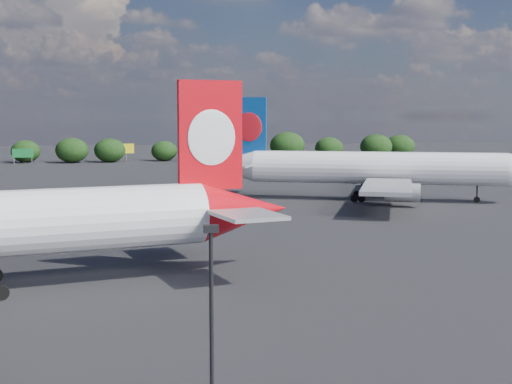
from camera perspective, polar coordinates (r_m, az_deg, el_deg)
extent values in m
plane|color=black|center=(103.38, -14.53, -1.86)|extent=(500.00, 500.00, 0.00)
cone|color=red|center=(65.13, -0.97, -1.47)|extent=(9.48, 6.95, 5.37)
cube|color=red|center=(63.42, -3.68, 4.55)|extent=(5.90, 1.68, 9.67)
ellipsoid|color=white|center=(63.12, -3.57, 4.37)|extent=(4.47, 1.09, 4.94)
ellipsoid|color=white|center=(63.73, -3.77, 4.38)|extent=(4.47, 1.09, 4.94)
cube|color=#979B9F|center=(58.85, -0.68, -1.86)|extent=(6.00, 7.27, 0.32)
cube|color=#979B9F|center=(69.80, -4.47, -0.62)|extent=(6.00, 7.27, 0.32)
cylinder|color=black|center=(58.01, -19.71, -7.57)|extent=(1.25, 0.71, 1.18)
cylinder|color=white|center=(119.99, 9.60, 1.91)|extent=(39.68, 21.66, 5.40)
sphere|color=white|center=(121.01, 19.36, 1.69)|extent=(7.13, 7.13, 5.40)
cone|color=white|center=(123.39, -2.01, 2.11)|extent=(10.09, 8.45, 5.40)
cube|color=navy|center=(122.39, -0.54, 5.32)|extent=(5.64, 2.91, 9.72)
ellipsoid|color=red|center=(122.07, -0.58, 5.23)|extent=(4.23, 2.05, 4.97)
ellipsoid|color=red|center=(122.70, -0.51, 5.23)|extent=(4.23, 2.05, 4.97)
cube|color=#979B9F|center=(117.10, -1.67, 2.11)|extent=(7.08, 7.90, 0.32)
cube|color=#979B9F|center=(128.66, -0.45, 2.47)|extent=(7.08, 7.90, 0.32)
cube|color=#979B9F|center=(106.09, 10.47, 0.43)|extent=(15.21, 22.59, 0.59)
cube|color=#979B9F|center=(134.06, 10.73, 1.58)|extent=(15.21, 22.59, 0.59)
cylinder|color=#979B9F|center=(111.58, 11.63, -0.05)|extent=(6.12, 4.86, 2.92)
cube|color=#979B9F|center=(111.50, 11.63, 0.34)|extent=(2.30, 1.26, 1.30)
cylinder|color=#979B9F|center=(128.78, 11.64, 0.76)|extent=(6.12, 4.86, 2.92)
cube|color=#979B9F|center=(128.71, 11.65, 1.09)|extent=(2.30, 1.26, 1.30)
cylinder|color=black|center=(117.19, 8.45, -0.02)|extent=(0.40, 0.40, 2.70)
cylinder|color=black|center=(117.31, 8.45, -0.52)|extent=(1.28, 0.93, 1.19)
cylinder|color=black|center=(117.38, 7.87, -0.50)|extent=(1.28, 0.93, 1.19)
cylinder|color=black|center=(123.63, 8.62, 0.29)|extent=(0.40, 0.40, 2.70)
cylinder|color=black|center=(123.74, 8.62, -0.18)|extent=(1.28, 0.93, 1.19)
cylinder|color=black|center=(123.81, 8.07, -0.17)|extent=(1.28, 0.93, 1.19)
cylinder|color=black|center=(120.84, 17.27, -0.07)|extent=(0.34, 0.34, 2.70)
cylinder|color=black|center=(120.95, 17.25, -0.58)|extent=(1.04, 0.74, 0.97)
cylinder|color=black|center=(27.24, -3.56, -13.39)|extent=(0.16, 0.16, 9.70)
cube|color=black|center=(26.00, -3.63, -2.95)|extent=(0.55, 0.30, 0.28)
cube|color=#156B2F|center=(219.73, -18.16, 2.97)|extent=(6.00, 0.30, 2.60)
cylinder|color=gray|center=(220.12, -18.79, 2.38)|extent=(0.20, 0.20, 2.00)
cylinder|color=gray|center=(219.61, -17.49, 2.42)|extent=(0.20, 0.20, 2.00)
cube|color=yellow|center=(224.72, -10.37, 3.44)|extent=(5.00, 0.30, 3.00)
cylinder|color=gray|center=(224.86, -10.36, 2.74)|extent=(0.30, 0.30, 2.50)
ellipsoid|color=black|center=(227.18, -17.96, 3.11)|extent=(8.75, 7.40, 6.73)
ellipsoid|color=black|center=(221.27, -14.52, 3.25)|extent=(9.77, 8.27, 7.52)
ellipsoid|color=black|center=(221.34, -11.62, 3.28)|extent=(9.44, 7.99, 7.26)
ellipsoid|color=black|center=(224.83, -7.36, 3.27)|extent=(8.11, 6.86, 6.24)
ellipsoid|color=black|center=(220.90, -4.96, 3.19)|extent=(7.51, 6.35, 5.77)
ellipsoid|color=black|center=(229.77, -0.44, 3.52)|extent=(9.55, 8.08, 7.35)
ellipsoid|color=black|center=(233.69, 2.52, 3.74)|extent=(11.54, 9.77, 8.88)
ellipsoid|color=black|center=(233.50, 5.86, 3.50)|extent=(9.33, 7.90, 7.18)
ellipsoid|color=black|center=(235.86, 9.59, 3.60)|extent=(10.63, 9.00, 8.18)
ellipsoid|color=black|center=(244.71, 11.44, 3.60)|extent=(10.14, 8.58, 7.80)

